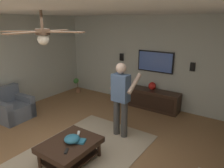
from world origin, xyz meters
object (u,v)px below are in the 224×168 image
coffee_table (70,147)px  ceiling_fan (43,34)px  bowl (72,139)px  person_standing (121,96)px  remote_black (66,151)px  tv (155,62)px  potted_plant_short (76,83)px  vase_round (152,86)px  media_console (150,99)px  armchair (12,108)px  wall_speaker_right (122,57)px  wall_speaker_left (193,67)px  remote_white (79,133)px  book (79,141)px

coffee_table → ceiling_fan: 2.02m
bowl → person_standing: bearing=-9.1°
person_standing → remote_black: size_ratio=10.93×
tv → potted_plant_short: bearing=-81.3°
potted_plant_short → vase_round: vase_round is taller
media_console → tv: bearing=-180.0°
vase_round → ceiling_fan: ceiling_fan is taller
armchair → tv: 4.07m
bowl → ceiling_fan: size_ratio=0.23×
potted_plant_short → remote_black: 4.20m
coffee_table → wall_speaker_right: bearing=17.3°
vase_round → ceiling_fan: 3.86m
wall_speaker_left → remote_white: bearing=158.3°
armchair → remote_white: bearing=-6.0°
person_standing → potted_plant_short: person_standing is taller
coffee_table → media_console: media_console is taller
media_console → person_standing: size_ratio=1.04×
potted_plant_short → bowl: bowl is taller
armchair → potted_plant_short: armchair is taller
coffee_table → potted_plant_short: size_ratio=1.97×
media_console → potted_plant_short: bearing=-86.3°
tv → bowl: bearing=-1.2°
media_console → remote_white: (-2.78, 0.17, 0.14)m
remote_white → remote_black: bearing=165.3°
tv → person_standing: bearing=3.9°
media_console → tv: (0.24, 0.00, 1.06)m
person_standing → potted_plant_short: size_ratio=3.23×
tv → remote_black: tv is taller
tv → wall_speaker_left: tv is taller
bowl → wall_speaker_right: bearing=18.0°
ceiling_fan → wall_speaker_left: bearing=-16.8°
person_standing → wall_speaker_left: (2.03, -0.89, 0.37)m
armchair → book: (-0.31, -2.66, 0.14)m
tv → vase_round: (-0.19, -0.03, -0.67)m
remote_white → remote_black: (-0.53, -0.23, 0.00)m
tv → media_console: bearing=0.0°
person_standing → potted_plant_short: bearing=62.2°
armchair → coffee_table: bearing=-12.7°
potted_plant_short → bowl: size_ratio=1.83×
remote_white → vase_round: bearing=-42.5°
armchair → vase_round: (2.72, -2.67, 0.38)m
remote_white → bowl: bearing=163.0°
person_standing → wall_speaker_right: person_standing is taller
armchair → remote_black: armchair is taller
media_console → person_standing: person_standing is taller
bowl → wall_speaker_right: 3.59m
coffee_table → remote_black: (-0.23, -0.16, 0.12)m
bowl → remote_white: bearing=21.4°
wall_speaker_left → book: bearing=162.8°
armchair → remote_white: size_ratio=5.72×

